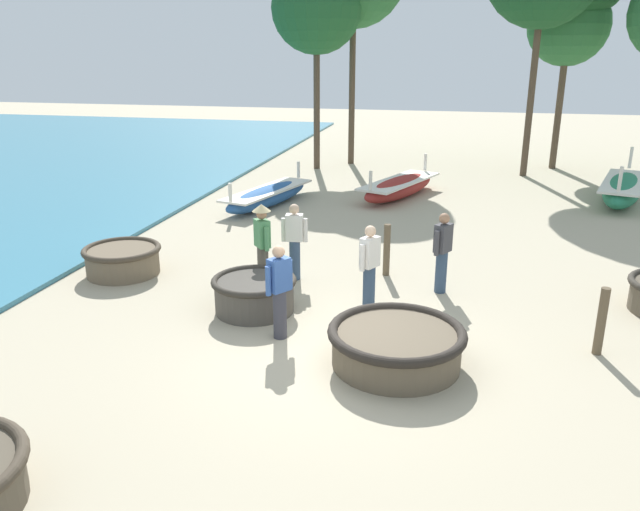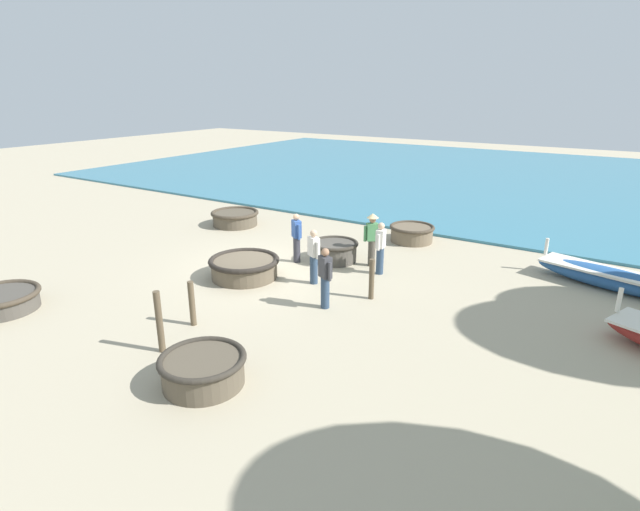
# 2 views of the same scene
# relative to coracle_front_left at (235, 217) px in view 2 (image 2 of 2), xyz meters

# --- Properties ---
(ground_plane) EXTENTS (80.00, 80.00, 0.00)m
(ground_plane) POSITION_rel_coracle_front_left_xyz_m (3.36, 4.28, -0.32)
(ground_plane) COLOR tan
(sea) EXTENTS (28.00, 52.00, 0.10)m
(sea) POSITION_rel_coracle_front_left_xyz_m (-16.83, 8.28, -0.27)
(sea) COLOR teal
(sea) RESTS_ON ground
(coracle_front_left) EXTENTS (1.90, 1.90, 0.58)m
(coracle_front_left) POSITION_rel_coracle_front_left_xyz_m (0.00, 0.00, 0.00)
(coracle_front_left) COLOR brown
(coracle_front_left) RESTS_ON ground
(coracle_tilted) EXTENTS (2.05, 2.05, 0.60)m
(coracle_tilted) POSITION_rel_coracle_front_left_xyz_m (4.23, 4.15, 0.01)
(coracle_tilted) COLOR brown
(coracle_tilted) RESTS_ON ground
(coracle_far_right) EXTENTS (1.64, 1.64, 0.59)m
(coracle_far_right) POSITION_rel_coracle_front_left_xyz_m (8.87, 7.16, 0.00)
(coracle_far_right) COLOR brown
(coracle_far_right) RESTS_ON ground
(coracle_center) EXTENTS (1.60, 1.60, 0.59)m
(coracle_center) POSITION_rel_coracle_front_left_xyz_m (-1.74, 6.85, 0.00)
(coracle_center) COLOR brown
(coracle_center) RESTS_ON ground
(coracle_beside_post) EXTENTS (1.52, 1.52, 0.63)m
(coracle_beside_post) POSITION_rel_coracle_front_left_xyz_m (1.55, 5.60, 0.03)
(coracle_beside_post) COLOR #4C473F
(coracle_beside_post) RESTS_ON ground
(coracle_upturned) EXTENTS (1.80, 1.80, 0.49)m
(coracle_upturned) POSITION_rel_coracle_front_left_xyz_m (9.21, 0.57, -0.05)
(coracle_upturned) COLOR #4C473F
(coracle_upturned) RESTS_ON ground
(long_boat_ochre_hull) EXTENTS (1.96, 4.16, 1.03)m
(long_boat_ochre_hull) POSITION_rel_coracle_front_left_xyz_m (-0.56, 13.20, -0.01)
(long_boat_ochre_hull) COLOR #285693
(long_boat_ochre_hull) RESTS_ON ground
(fisherman_with_hat) EXTENTS (0.39, 0.42, 1.67)m
(fisherman_with_hat) POSITION_rel_coracle_front_left_xyz_m (1.33, 6.80, 0.64)
(fisherman_with_hat) COLOR #4C473D
(fisherman_with_hat) RESTS_ON ground
(fisherman_crouching) EXTENTS (0.36, 0.48, 1.57)m
(fisherman_crouching) POSITION_rel_coracle_front_left_xyz_m (4.75, 7.25, 0.52)
(fisherman_crouching) COLOR #2D425B
(fisherman_crouching) RESTS_ON ground
(fisherman_by_coracle) EXTENTS (0.35, 0.48, 1.57)m
(fisherman_by_coracle) POSITION_rel_coracle_front_left_xyz_m (3.53, 6.11, 0.52)
(fisherman_by_coracle) COLOR #2D425B
(fisherman_by_coracle) RESTS_ON ground
(fisherman_hauling) EXTENTS (0.37, 0.45, 1.57)m
(fisherman_hauling) POSITION_rel_coracle_front_left_xyz_m (2.30, 4.66, 0.52)
(fisherman_hauling) COLOR #383842
(fisherman_hauling) RESTS_ON ground
(fisherman_standing_left) EXTENTS (0.53, 0.27, 1.57)m
(fisherman_standing_left) POSITION_rel_coracle_front_left_xyz_m (1.84, 7.33, 0.52)
(fisherman_standing_left) COLOR #2D425B
(fisherman_standing_left) RESTS_ON ground
(mooring_post_inland) EXTENTS (0.14, 0.14, 1.09)m
(mooring_post_inland) POSITION_rel_coracle_front_left_xyz_m (7.23, 5.18, 0.23)
(mooring_post_inland) COLOR brown
(mooring_post_inland) RESTS_ON ground
(mooring_post_shoreline) EXTENTS (0.14, 0.14, 1.09)m
(mooring_post_shoreline) POSITION_rel_coracle_front_left_xyz_m (3.62, 7.97, 0.23)
(mooring_post_shoreline) COLOR brown
(mooring_post_shoreline) RESTS_ON ground
(mooring_post_mid_beach) EXTENTS (0.14, 0.14, 1.36)m
(mooring_post_mid_beach) POSITION_rel_coracle_front_left_xyz_m (8.46, 5.54, 0.36)
(mooring_post_mid_beach) COLOR brown
(mooring_post_mid_beach) RESTS_ON ground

